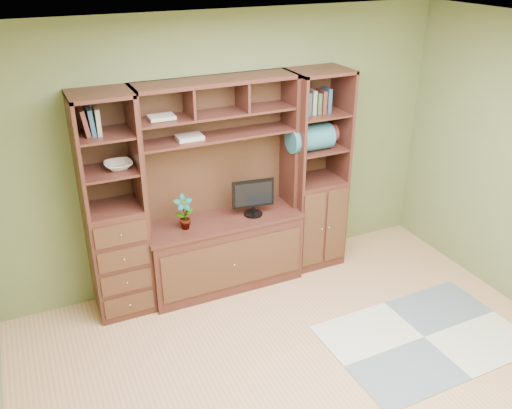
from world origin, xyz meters
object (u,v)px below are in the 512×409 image
left_tower (113,209)px  right_tower (316,172)px  center_hutch (222,191)px  monitor (253,191)px

left_tower → right_tower: (2.02, 0.00, 0.00)m
center_hutch → monitor: (0.30, -0.03, -0.05)m
center_hutch → monitor: bearing=-6.7°
center_hutch → right_tower: size_ratio=1.00×
left_tower → monitor: 1.30m
center_hutch → right_tower: same height
center_hutch → left_tower: 1.00m
left_tower → monitor: (1.30, -0.07, -0.05)m
center_hutch → left_tower: bearing=177.7°
center_hutch → monitor: center_hutch is taller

